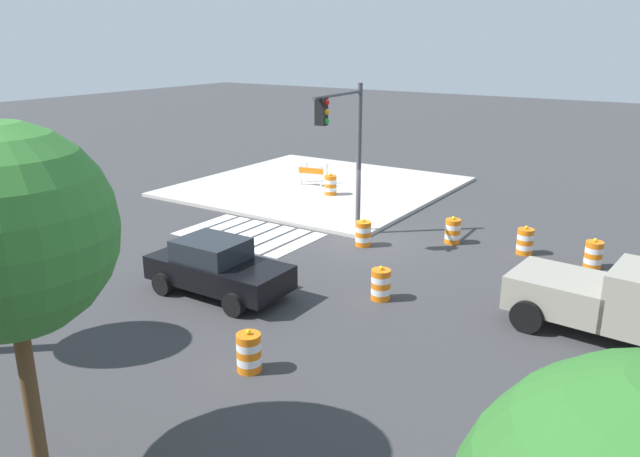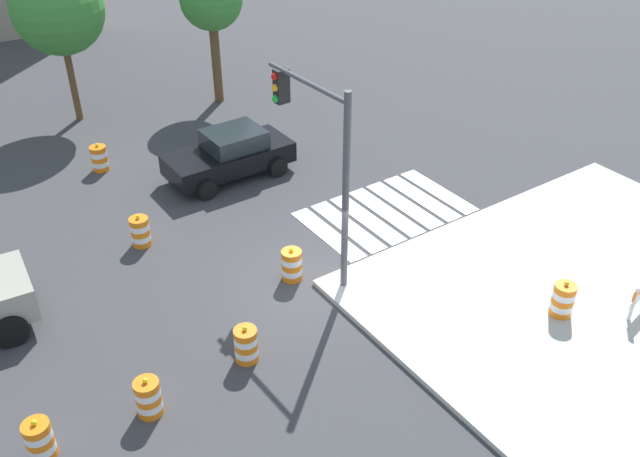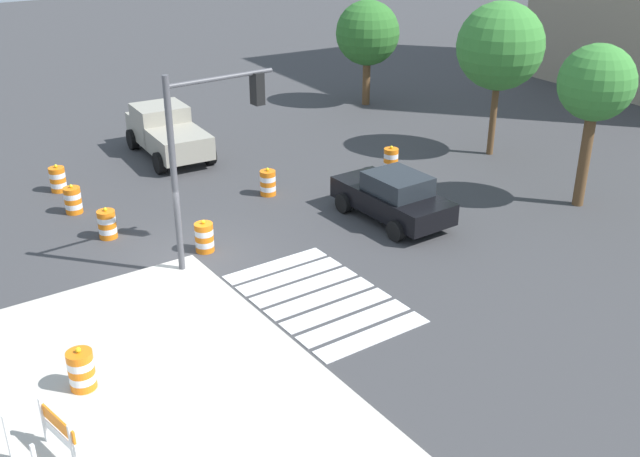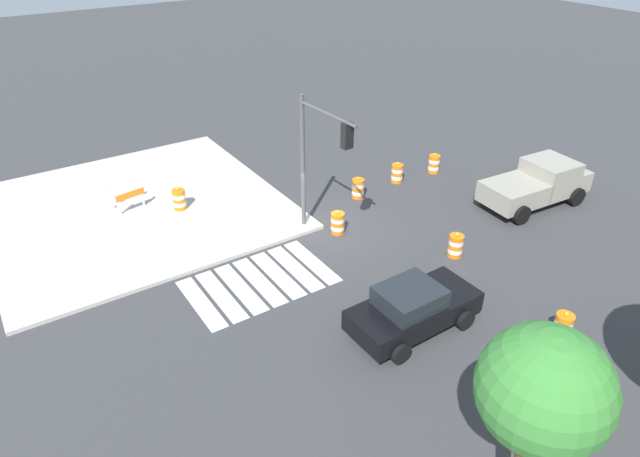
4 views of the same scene
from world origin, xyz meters
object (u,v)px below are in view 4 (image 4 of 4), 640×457
Objects in this scene: pickup_truck at (539,183)px; traffic_barrel_crosswalk_end at (397,173)px; traffic_barrel_near_corner at (563,327)px; traffic_barrel_on_sidewalk at (179,199)px; traffic_barrel_median_far at (434,164)px; construction_barricade at (129,197)px; traffic_barrel_median_near at (358,188)px; sports_car at (413,308)px; traffic_light_pole at (320,148)px; street_tree_streetside_near at (543,393)px; traffic_barrel_far_curb at (338,223)px; traffic_barrel_lane_center at (456,246)px.

pickup_truck is 6.40m from traffic_barrel_crosswalk_end.
traffic_barrel_on_sidewalk reaches higher than traffic_barrel_near_corner.
traffic_barrel_median_far is 0.75× the size of construction_barricade.
traffic_barrel_median_far is (-4.79, -0.08, 0.00)m from traffic_barrel_median_near.
traffic_barrel_median_far is (-8.79, -8.25, -0.36)m from sports_car.
traffic_light_pole reaches higher than traffic_barrel_on_sidewalk.
traffic_barrel_far_curb is at bearing -108.67° from street_tree_streetside_near.
sports_car is at bearing -39.21° from traffic_barrel_near_corner.
traffic_barrel_near_corner is at bearing 87.83° from traffic_barrel_median_near.
construction_barricade is (6.53, -6.43, 0.27)m from traffic_barrel_far_curb.
traffic_barrel_near_corner is 15.87m from traffic_barrel_on_sidewalk.
traffic_barrel_crosswalk_end is at bearing -110.77° from traffic_barrel_lane_center.
traffic_barrel_lane_center is 0.19× the size of traffic_light_pole.
sports_car is 4.64m from traffic_barrel_near_corner.
traffic_barrel_median_far is 14.55m from construction_barricade.
traffic_barrel_crosswalk_end is at bearing -174.31° from traffic_barrel_median_near.
street_tree_streetside_near is (6.28, 3.16, 3.73)m from traffic_barrel_near_corner.
traffic_light_pole reaches higher than pickup_truck.
traffic_barrel_median_far and traffic_barrel_lane_center have the same top height.
traffic_barrel_on_sidewalk is 0.19× the size of street_tree_streetside_near.
traffic_barrel_far_curb and traffic_barrel_lane_center have the same top height.
traffic_barrel_lane_center is 1.00× the size of traffic_barrel_on_sidewalk.
traffic_barrel_far_curb is at bearing -54.57° from traffic_barrel_lane_center.
pickup_truck is 3.89× the size of construction_barricade.
street_tree_streetside_near is at bearing 64.83° from traffic_barrel_median_near.
street_tree_streetside_near reaches higher than pickup_truck.
street_tree_streetside_near is at bearing 91.96° from traffic_barrel_on_sidewalk.
traffic_barrel_median_far is at bearing -114.98° from traffic_barrel_near_corner.
traffic_barrel_near_corner is 1.00× the size of traffic_barrel_far_curb.
sports_car reaches higher than traffic_barrel_near_corner.
traffic_barrel_crosswalk_end is 2.26m from traffic_barrel_median_far.
pickup_truck is at bearing 126.95° from traffic_barrel_crosswalk_end.
traffic_barrel_on_sidewalk reaches higher than traffic_barrel_far_curb.
traffic_light_pole reaches higher than traffic_barrel_median_near.
traffic_barrel_near_corner is at bearing 75.39° from traffic_barrel_crosswalk_end.
traffic_barrel_far_curb is (2.16, -9.04, 0.00)m from traffic_barrel_near_corner.
pickup_truck is 10.61m from traffic_light_pole.
traffic_barrel_near_corner is 1.00× the size of traffic_barrel_lane_center.
traffic_barrel_near_corner is at bearing 65.02° from traffic_barrel_median_far.
construction_barricade is at bearing -30.78° from pickup_truck.
traffic_barrel_median_far is (-2.25, 0.18, 0.00)m from traffic_barrel_crosswalk_end.
sports_car is 9.11m from traffic_barrel_median_near.
traffic_barrel_crosswalk_end is at bearing -155.73° from traffic_barrel_far_curb.
street_tree_streetside_near is at bearing 74.99° from traffic_light_pole.
sports_car is 4.23× the size of traffic_barrel_median_far.
traffic_light_pole reaches higher than traffic_barrel_far_curb.
traffic_barrel_far_curb is 13.41m from street_tree_streetside_near.
traffic_barrel_median_near is 1.00× the size of traffic_barrel_lane_center.
traffic_barrel_near_corner is 0.75× the size of construction_barricade.
traffic_barrel_median_far is at bearing -127.38° from traffic_barrel_lane_center.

